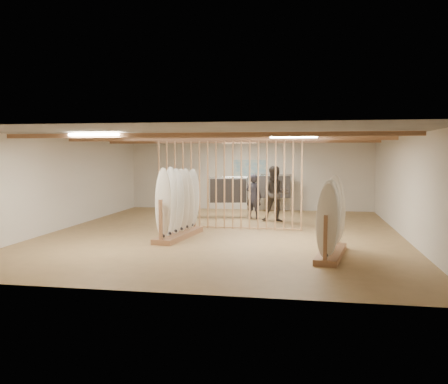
% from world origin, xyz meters
% --- Properties ---
extents(floor, '(12.00, 12.00, 0.00)m').
position_xyz_m(floor, '(0.00, 0.00, 0.00)').
color(floor, '#9C794B').
rests_on(floor, ground).
extents(ceiling, '(12.00, 12.00, 0.00)m').
position_xyz_m(ceiling, '(0.00, 0.00, 2.80)').
color(ceiling, gray).
rests_on(ceiling, ground).
extents(wall_back, '(12.00, 0.00, 12.00)m').
position_xyz_m(wall_back, '(0.00, 6.00, 1.40)').
color(wall_back, beige).
rests_on(wall_back, ground).
extents(wall_front, '(12.00, 0.00, 12.00)m').
position_xyz_m(wall_front, '(0.00, -6.00, 1.40)').
color(wall_front, beige).
rests_on(wall_front, ground).
extents(wall_left, '(0.00, 12.00, 12.00)m').
position_xyz_m(wall_left, '(-5.00, 0.00, 1.40)').
color(wall_left, beige).
rests_on(wall_left, ground).
extents(wall_right, '(0.00, 12.00, 12.00)m').
position_xyz_m(wall_right, '(5.00, 0.00, 1.40)').
color(wall_right, beige).
rests_on(wall_right, ground).
extents(ceiling_slats, '(9.50, 6.12, 0.10)m').
position_xyz_m(ceiling_slats, '(0.00, 0.00, 2.72)').
color(ceiling_slats, '#956644').
rests_on(ceiling_slats, ground).
extents(light_panels, '(1.20, 0.35, 0.06)m').
position_xyz_m(light_panels, '(0.00, 0.00, 2.74)').
color(light_panels, white).
rests_on(light_panels, ground).
extents(bamboo_partition, '(4.45, 0.05, 2.78)m').
position_xyz_m(bamboo_partition, '(0.00, 0.80, 1.40)').
color(bamboo_partition, tan).
rests_on(bamboo_partition, ground).
extents(poster, '(1.40, 0.03, 0.90)m').
position_xyz_m(poster, '(0.00, 5.98, 1.60)').
color(poster, teal).
rests_on(poster, ground).
extents(rack_left, '(0.85, 2.44, 1.93)m').
position_xyz_m(rack_left, '(-1.09, -0.96, 0.66)').
color(rack_left, '#956644').
rests_on(rack_left, floor).
extents(rack_right, '(0.84, 2.23, 1.76)m').
position_xyz_m(rack_right, '(2.91, -2.66, 0.60)').
color(rack_right, '#956644').
rests_on(rack_right, floor).
extents(clothing_rack_a, '(1.39, 0.58, 1.51)m').
position_xyz_m(clothing_rack_a, '(-0.45, 3.40, 0.98)').
color(clothing_rack_a, silver).
rests_on(clothing_rack_a, floor).
extents(clothing_rack_b, '(1.40, 0.60, 1.52)m').
position_xyz_m(clothing_rack_b, '(1.04, 5.40, 0.99)').
color(clothing_rack_b, silver).
rests_on(clothing_rack_b, floor).
extents(shopper_a, '(0.77, 0.64, 1.79)m').
position_xyz_m(shopper_a, '(0.50, 3.24, 0.90)').
color(shopper_a, '#2C2A33').
rests_on(shopper_a, floor).
extents(shopper_b, '(1.08, 0.87, 2.14)m').
position_xyz_m(shopper_b, '(1.31, 2.61, 1.07)').
color(shopper_b, '#38312B').
rests_on(shopper_b, floor).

